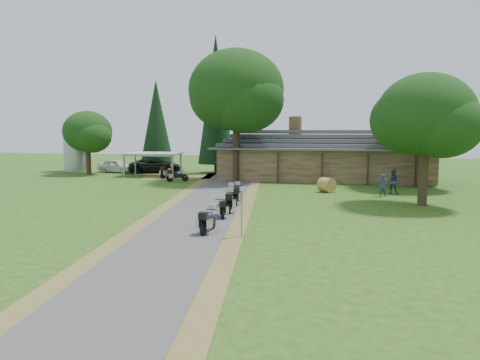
% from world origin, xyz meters
% --- Properties ---
extents(ground, '(120.00, 120.00, 0.00)m').
position_xyz_m(ground, '(0.00, 0.00, 0.00)').
color(ground, '#244B15').
rests_on(ground, ground).
extents(driveway, '(51.95, 51.95, 0.00)m').
position_xyz_m(driveway, '(-0.50, 4.00, 0.00)').
color(driveway, '#3F3F41').
rests_on(driveway, ground).
extents(lodge, '(21.40, 9.40, 4.90)m').
position_xyz_m(lodge, '(6.00, 24.00, 2.45)').
color(lodge, brown).
rests_on(lodge, ground).
extents(silo, '(3.18, 3.18, 5.88)m').
position_xyz_m(silo, '(-22.64, 26.03, 2.94)').
color(silo, gray).
rests_on(silo, ground).
extents(carport, '(5.97, 4.24, 2.46)m').
position_xyz_m(carport, '(-11.69, 22.74, 1.23)').
color(carport, silver).
rests_on(carport, ground).
extents(car_white_sedan, '(3.35, 6.02, 1.90)m').
position_xyz_m(car_white_sedan, '(-17.22, 25.37, 0.95)').
color(car_white_sedan, white).
rests_on(car_white_sedan, ground).
extents(car_dark_suv, '(5.08, 7.02, 2.47)m').
position_xyz_m(car_dark_suv, '(-12.85, 26.23, 1.24)').
color(car_dark_suv, black).
rests_on(car_dark_suv, ground).
extents(motorcycle_row_a, '(0.64, 1.86, 1.27)m').
position_xyz_m(motorcycle_row_a, '(1.56, -1.85, 0.63)').
color(motorcycle_row_a, navy).
rests_on(motorcycle_row_a, ground).
extents(motorcycle_row_b, '(1.20, 1.79, 1.17)m').
position_xyz_m(motorcycle_row_b, '(1.18, 1.98, 0.59)').
color(motorcycle_row_b, '#ADAFB5').
rests_on(motorcycle_row_b, ground).
extents(motorcycle_row_c, '(1.00, 2.08, 1.37)m').
position_xyz_m(motorcycle_row_c, '(1.25, 3.86, 0.68)').
color(motorcycle_row_c, '#C08714').
rests_on(motorcycle_row_c, ground).
extents(motorcycle_row_d, '(1.39, 2.03, 1.33)m').
position_xyz_m(motorcycle_row_d, '(0.78, 6.61, 0.66)').
color(motorcycle_row_d, '#CC4213').
rests_on(motorcycle_row_d, ground).
extents(motorcycle_row_e, '(0.84, 1.82, 1.20)m').
position_xyz_m(motorcycle_row_e, '(0.66, 8.49, 0.60)').
color(motorcycle_row_e, black).
rests_on(motorcycle_row_e, ground).
extents(motorcycle_carport_a, '(1.31, 1.97, 1.29)m').
position_xyz_m(motorcycle_carport_a, '(-9.37, 21.06, 0.64)').
color(motorcycle_carport_a, '#C6BD04').
rests_on(motorcycle_carport_a, ground).
extents(motorcycle_carport_b, '(1.91, 1.42, 1.27)m').
position_xyz_m(motorcycle_carport_b, '(-7.39, 18.33, 0.63)').
color(motorcycle_carport_b, slate).
rests_on(motorcycle_carport_b, ground).
extents(person_a, '(0.59, 0.45, 1.98)m').
position_xyz_m(person_a, '(10.74, 12.31, 0.99)').
color(person_a, '#333F5B').
rests_on(person_a, ground).
extents(person_b, '(0.72, 0.57, 2.26)m').
position_xyz_m(person_b, '(11.59, 14.04, 1.13)').
color(person_b, '#333F5B').
rests_on(person_b, ground).
extents(hay_bale, '(1.54, 1.55, 1.14)m').
position_xyz_m(hay_bale, '(6.64, 13.91, 0.57)').
color(hay_bale, olive).
rests_on(hay_bale, ground).
extents(sign_post, '(0.38, 0.06, 2.11)m').
position_xyz_m(sign_post, '(3.35, -2.47, 1.06)').
color(sign_post, gray).
rests_on(sign_post, ground).
extents(oak_lodge_left, '(8.98, 8.98, 13.85)m').
position_xyz_m(oak_lodge_left, '(-2.08, 20.08, 6.93)').
color(oak_lodge_left, '#12340F').
rests_on(oak_lodge_left, ground).
extents(oak_lodge_right, '(7.13, 7.13, 10.37)m').
position_xyz_m(oak_lodge_right, '(14.26, 18.45, 5.18)').
color(oak_lodge_right, '#12340F').
rests_on(oak_lodge_right, ground).
extents(oak_driveway, '(6.21, 6.21, 9.54)m').
position_xyz_m(oak_driveway, '(12.96, 8.81, 4.77)').
color(oak_driveway, '#12340F').
rests_on(oak_driveway, ground).
extents(oak_silo, '(5.24, 5.24, 7.51)m').
position_xyz_m(oak_silo, '(-19.39, 23.07, 3.76)').
color(oak_silo, '#12340F').
rests_on(oak_silo, ground).
extents(cedar_near, '(4.07, 4.07, 15.28)m').
position_xyz_m(cedar_near, '(-6.04, 27.26, 7.64)').
color(cedar_near, black).
rests_on(cedar_near, ground).
extents(cedar_far, '(3.83, 3.83, 10.69)m').
position_xyz_m(cedar_far, '(-13.79, 28.94, 5.34)').
color(cedar_far, black).
rests_on(cedar_far, ground).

